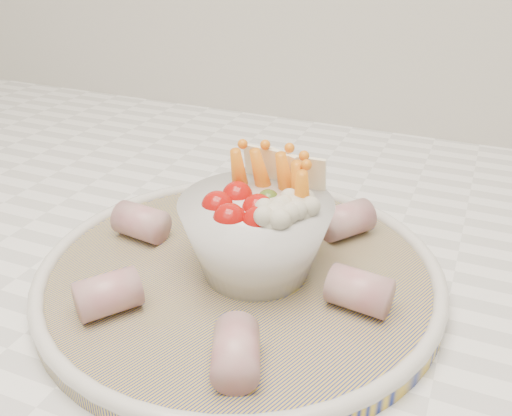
% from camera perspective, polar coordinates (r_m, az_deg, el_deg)
% --- Properties ---
extents(serving_platter, '(0.42, 0.42, 0.02)m').
position_cam_1_polar(serving_platter, '(0.47, -1.61, -6.51)').
color(serving_platter, navy).
rests_on(serving_platter, kitchen_counter).
extents(veggie_bowl, '(0.12, 0.12, 0.10)m').
position_cam_1_polar(veggie_bowl, '(0.45, 0.19, -2.28)').
color(veggie_bowl, silver).
rests_on(veggie_bowl, serving_platter).
extents(cured_meat_rolls, '(0.25, 0.26, 0.03)m').
position_cam_1_polar(cured_meat_rolls, '(0.46, -1.64, -4.53)').
color(cured_meat_rolls, '#A14955').
rests_on(cured_meat_rolls, serving_platter).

